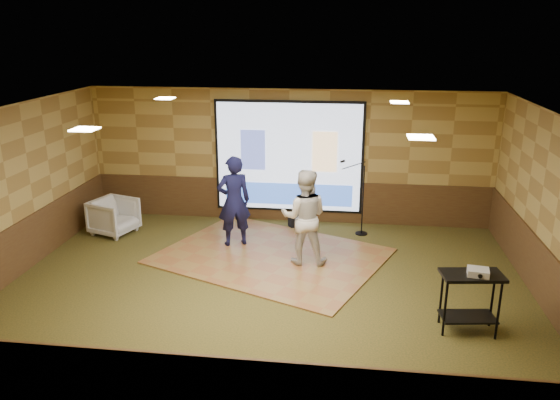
# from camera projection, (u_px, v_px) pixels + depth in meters

# --- Properties ---
(ground) EXTENTS (9.00, 9.00, 0.00)m
(ground) POSITION_uv_depth(u_px,v_px,m) (266.00, 288.00, 9.35)
(ground) COLOR #2B3317
(ground) RESTS_ON ground
(room_shell) EXTENTS (9.04, 7.04, 3.02)m
(room_shell) POSITION_uv_depth(u_px,v_px,m) (265.00, 170.00, 8.71)
(room_shell) COLOR #B09449
(room_shell) RESTS_ON ground
(wainscot_back) EXTENTS (9.00, 0.04, 0.95)m
(wainscot_back) POSITION_uv_depth(u_px,v_px,m) (289.00, 200.00, 12.49)
(wainscot_back) COLOR #472A17
(wainscot_back) RESTS_ON ground
(wainscot_front) EXTENTS (9.00, 0.04, 0.95)m
(wainscot_front) POSITION_uv_depth(u_px,v_px,m) (217.00, 394.00, 5.92)
(wainscot_front) COLOR #472A17
(wainscot_front) RESTS_ON ground
(wainscot_left) EXTENTS (0.04, 7.00, 0.95)m
(wainscot_left) POSITION_uv_depth(u_px,v_px,m) (18.00, 250.00, 9.75)
(wainscot_left) COLOR #472A17
(wainscot_left) RESTS_ON ground
(wainscot_right) EXTENTS (0.04, 7.00, 0.95)m
(wainscot_right) POSITION_uv_depth(u_px,v_px,m) (544.00, 277.00, 8.66)
(wainscot_right) COLOR #472A17
(wainscot_right) RESTS_ON ground
(projector_screen) EXTENTS (3.32, 0.06, 2.52)m
(projector_screen) POSITION_uv_depth(u_px,v_px,m) (289.00, 158.00, 12.15)
(projector_screen) COLOR black
(projector_screen) RESTS_ON room_shell
(downlight_nw) EXTENTS (0.32, 0.32, 0.02)m
(downlight_nw) POSITION_uv_depth(u_px,v_px,m) (165.00, 98.00, 10.41)
(downlight_nw) COLOR #FFECBF
(downlight_nw) RESTS_ON room_shell
(downlight_ne) EXTENTS (0.32, 0.32, 0.02)m
(downlight_ne) POSITION_uv_depth(u_px,v_px,m) (399.00, 102.00, 9.88)
(downlight_ne) COLOR #FFECBF
(downlight_ne) RESTS_ON room_shell
(downlight_sw) EXTENTS (0.32, 0.32, 0.02)m
(downlight_sw) POSITION_uv_depth(u_px,v_px,m) (85.00, 129.00, 7.29)
(downlight_sw) COLOR #FFECBF
(downlight_sw) RESTS_ON room_shell
(downlight_se) EXTENTS (0.32, 0.32, 0.02)m
(downlight_se) POSITION_uv_depth(u_px,v_px,m) (421.00, 137.00, 6.76)
(downlight_se) COLOR #FFECBF
(downlight_se) RESTS_ON room_shell
(dance_floor) EXTENTS (4.93, 4.42, 0.03)m
(dance_floor) POSITION_uv_depth(u_px,v_px,m) (271.00, 256.00, 10.62)
(dance_floor) COLOR olive
(dance_floor) RESTS_ON ground
(player_left) EXTENTS (0.79, 0.67, 1.84)m
(player_left) POSITION_uv_depth(u_px,v_px,m) (234.00, 201.00, 10.89)
(player_left) COLOR #121339
(player_left) RESTS_ON dance_floor
(player_right) EXTENTS (0.89, 0.70, 1.80)m
(player_right) POSITION_uv_depth(u_px,v_px,m) (304.00, 217.00, 10.05)
(player_right) COLOR beige
(player_right) RESTS_ON dance_floor
(av_table) EXTENTS (0.87, 0.46, 0.92)m
(av_table) POSITION_uv_depth(u_px,v_px,m) (470.00, 292.00, 7.86)
(av_table) COLOR black
(av_table) RESTS_ON ground
(projector) EXTENTS (0.33, 0.29, 0.10)m
(projector) POSITION_uv_depth(u_px,v_px,m) (478.00, 272.00, 7.71)
(projector) COLOR silver
(projector) RESTS_ON av_table
(mic_stand) EXTENTS (0.64, 0.26, 1.64)m
(mic_stand) POSITION_uv_depth(u_px,v_px,m) (360.00, 212.00, 11.65)
(mic_stand) COLOR black
(mic_stand) RESTS_ON ground
(banquet_chair) EXTENTS (1.06, 1.05, 0.77)m
(banquet_chair) POSITION_uv_depth(u_px,v_px,m) (114.00, 216.00, 11.71)
(banquet_chair) COLOR gray
(banquet_chair) RESTS_ON ground
(duffel_bag) EXTENTS (0.47, 0.40, 0.25)m
(duffel_bag) POSITION_uv_depth(u_px,v_px,m) (298.00, 221.00, 12.18)
(duffel_bag) COLOR black
(duffel_bag) RESTS_ON ground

